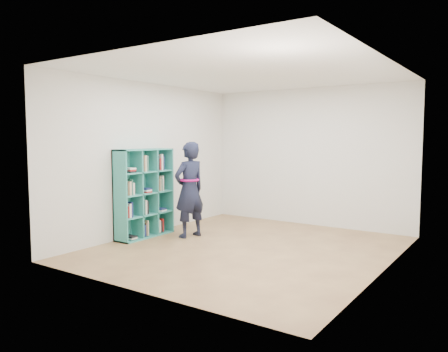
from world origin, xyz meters
The scene contains 9 objects.
floor centered at (0.00, 0.00, 0.00)m, with size 4.50×4.50×0.00m, color brown.
ceiling centered at (0.00, 0.00, 2.60)m, with size 4.50×4.50×0.00m, color white.
wall_left centered at (-2.00, 0.00, 1.30)m, with size 0.02×4.50×2.60m, color silver.
wall_right centered at (2.00, 0.00, 1.30)m, with size 0.02×4.50×2.60m, color silver.
wall_back centered at (0.00, 2.25, 1.30)m, with size 4.00×0.02×2.60m, color silver.
wall_front centered at (0.00, -2.25, 1.30)m, with size 4.00×0.02×2.60m, color silver.
bookshelf centered at (-1.85, -0.30, 0.72)m, with size 0.32×1.11×1.48m.
person centered at (-1.20, 0.13, 0.80)m, with size 0.50×0.65×1.60m.
smartphone centered at (-1.32, 0.25, 0.90)m, with size 0.01×0.10×0.12m.
Camera 1 is at (3.37, -5.51, 1.66)m, focal length 35.00 mm.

